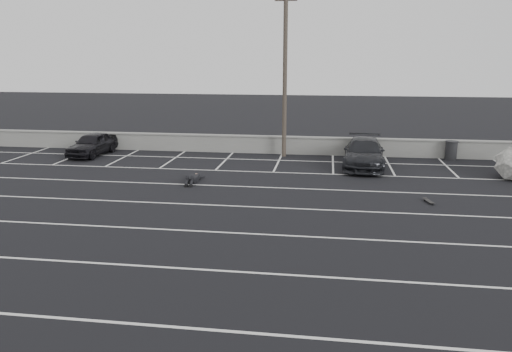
% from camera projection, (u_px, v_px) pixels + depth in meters
% --- Properties ---
extents(ground, '(120.00, 120.00, 0.00)m').
position_uv_depth(ground, '(214.00, 232.00, 16.66)').
color(ground, black).
rests_on(ground, ground).
extents(seawall, '(50.00, 0.45, 1.06)m').
position_uv_depth(seawall, '(266.00, 144.00, 30.00)').
color(seawall, gray).
rests_on(seawall, ground).
extents(stall_lines, '(36.00, 20.05, 0.01)m').
position_uv_depth(stall_lines, '(236.00, 196.00, 20.91)').
color(stall_lines, silver).
rests_on(stall_lines, ground).
extents(car_left, '(1.86, 4.05, 1.34)m').
position_uv_depth(car_left, '(92.00, 144.00, 29.37)').
color(car_left, black).
rests_on(car_left, ground).
extents(car_right, '(2.41, 5.23, 1.48)m').
position_uv_depth(car_right, '(364.00, 153.00, 26.25)').
color(car_right, black).
rests_on(car_right, ground).
extents(utility_pole, '(1.24, 0.25, 9.29)m').
position_uv_depth(utility_pole, '(285.00, 74.00, 28.09)').
color(utility_pole, '#4C4238').
rests_on(utility_pole, ground).
extents(trash_bin, '(0.73, 0.73, 1.07)m').
position_uv_depth(trash_bin, '(451.00, 150.00, 28.09)').
color(trash_bin, black).
rests_on(trash_bin, ground).
extents(person, '(1.12, 2.44, 0.47)m').
position_uv_depth(person, '(194.00, 176.00, 23.44)').
color(person, black).
rests_on(person, ground).
extents(skateboard, '(0.33, 0.70, 0.08)m').
position_uv_depth(skateboard, '(429.00, 201.00, 19.97)').
color(skateboard, black).
rests_on(skateboard, ground).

